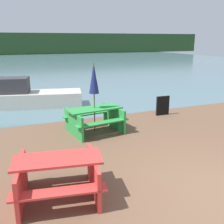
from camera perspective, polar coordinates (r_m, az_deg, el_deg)
ground_plane at (r=5.68m, az=23.10°, el=-16.36°), size 60.00×60.00×0.00m
water at (r=34.39m, az=-16.45°, el=10.19°), size 60.00×50.00×0.00m
far_treeline at (r=54.21m, az=-19.07°, el=13.87°), size 80.00×1.60×4.00m
picnic_table_red at (r=5.10m, az=-11.64°, el=-13.09°), size 1.82×1.64×0.80m
picnic_table_green at (r=8.38m, az=-3.81°, el=-1.19°), size 1.87×1.59×0.79m
umbrella_navy at (r=8.11m, az=-3.97°, el=7.20°), size 0.31×0.31×2.19m
boat at (r=12.15m, az=-19.40°, el=3.26°), size 5.06×2.41×1.29m
signboard at (r=10.44m, az=10.98°, el=1.38°), size 0.55×0.08×0.75m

